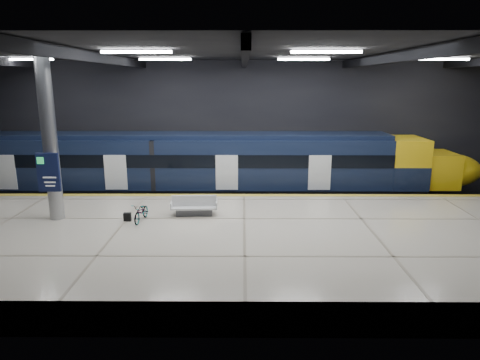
{
  "coord_description": "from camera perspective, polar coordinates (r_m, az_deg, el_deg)",
  "views": [
    {
      "loc": [
        -0.08,
        -18.39,
        6.9
      ],
      "look_at": [
        -0.2,
        1.5,
        2.2
      ],
      "focal_mm": 32.0,
      "sensor_mm": 36.0,
      "label": 1
    }
  ],
  "objects": [
    {
      "name": "train",
      "position": [
        24.46,
        -4.48,
        1.84
      ],
      "size": [
        29.4,
        2.84,
        3.79
      ],
      "color": "black",
      "rests_on": "ground"
    },
    {
      "name": "rails",
      "position": [
        24.84,
        0.52,
        -2.64
      ],
      "size": [
        30.0,
        1.52,
        0.16
      ],
      "color": "gray",
      "rests_on": "ground"
    },
    {
      "name": "pannier_bag",
      "position": [
        18.58,
        -14.78,
        -4.79
      ],
      "size": [
        0.3,
        0.18,
        0.35
      ],
      "primitive_type": "cube",
      "rotation": [
        0.0,
        0.0,
        0.02
      ],
      "color": "black",
      "rests_on": "platform"
    },
    {
      "name": "room_shell",
      "position": [
        18.43,
        0.59,
        9.62
      ],
      "size": [
        30.1,
        16.1,
        8.05
      ],
      "color": "black",
      "rests_on": "ground"
    },
    {
      "name": "ground",
      "position": [
        19.64,
        0.56,
        -7.27
      ],
      "size": [
        30.0,
        30.0,
        0.0
      ],
      "primitive_type": "plane",
      "color": "black",
      "rests_on": "ground"
    },
    {
      "name": "safety_strip",
      "position": [
        21.92,
        0.54,
        -2.03
      ],
      "size": [
        30.0,
        0.4,
        0.01
      ],
      "primitive_type": "cube",
      "color": "gold",
      "rests_on": "platform"
    },
    {
      "name": "bench",
      "position": [
        18.81,
        -6.12,
        -3.74
      ],
      "size": [
        2.05,
        0.93,
        0.89
      ],
      "rotation": [
        0.0,
        0.0,
        0.05
      ],
      "color": "#595B60",
      "rests_on": "platform"
    },
    {
      "name": "info_column",
      "position": [
        19.24,
        -24.06,
        4.86
      ],
      "size": [
        0.9,
        0.78,
        6.9
      ],
      "color": "#9EA0A5",
      "rests_on": "platform"
    },
    {
      "name": "bicycle",
      "position": [
        18.36,
        -13.01,
        -4.17
      ],
      "size": [
        0.7,
        1.56,
        0.79
      ],
      "primitive_type": "imported",
      "rotation": [
        0.0,
        0.0,
        -0.12
      ],
      "color": "#99999E",
      "rests_on": "platform"
    },
    {
      "name": "platform",
      "position": [
        17.11,
        0.59,
        -8.49
      ],
      "size": [
        30.0,
        11.0,
        1.1
      ],
      "primitive_type": "cube",
      "color": "beige",
      "rests_on": "ground"
    }
  ]
}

